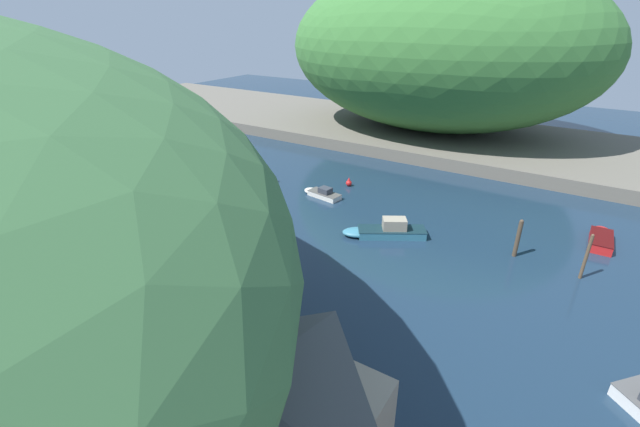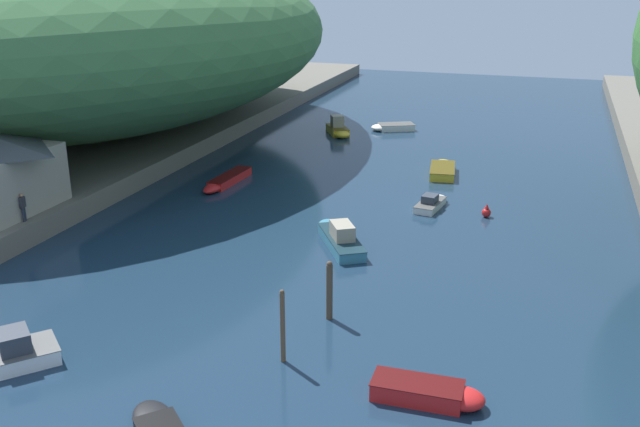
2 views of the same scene
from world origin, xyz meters
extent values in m
plane|color=#192D42|center=(0.00, 30.00, 0.00)|extent=(130.00, 130.00, 0.00)
cube|color=#666056|center=(27.96, 30.00, 0.70)|extent=(22.00, 120.00, 1.40)
ellipsoid|color=#387033|center=(29.06, 30.53, 11.56)|extent=(28.65, 40.10, 20.32)
pyramid|color=#3D4247|center=(-21.45, 19.28, 5.69)|extent=(8.06, 7.64, 1.26)
cube|color=red|center=(7.08, 9.74, 0.35)|extent=(3.39, 1.52, 0.69)
ellipsoid|color=red|center=(8.76, 9.78, 0.35)|extent=(1.71, 1.41, 0.69)
cube|color=#450A0A|center=(7.08, 9.74, 0.71)|extent=(3.46, 1.55, 0.03)
cube|color=silver|center=(3.72, 31.91, 0.22)|extent=(1.74, 3.31, 0.45)
ellipsoid|color=silver|center=(3.95, 33.46, 0.22)|extent=(1.45, 1.74, 0.45)
cube|color=#504E4A|center=(3.72, 31.91, 0.46)|extent=(1.78, 3.37, 0.03)
cube|color=#333842|center=(3.70, 31.81, 0.72)|extent=(1.06, 1.22, 0.54)
cube|color=red|center=(-11.60, 33.29, 0.30)|extent=(1.43, 4.96, 0.60)
ellipsoid|color=red|center=(-11.73, 30.84, 0.30)|extent=(1.25, 2.51, 0.60)
cube|color=#450A0A|center=(-11.60, 33.29, 0.61)|extent=(1.46, 5.06, 0.03)
cube|color=teal|center=(0.03, 23.47, 0.30)|extent=(3.99, 5.16, 0.61)
ellipsoid|color=teal|center=(-1.29, 25.64, 0.30)|extent=(2.60, 2.95, 0.61)
cube|color=#132A33|center=(0.03, 23.47, 0.62)|extent=(4.07, 5.26, 0.03)
cube|color=#9E937F|center=(0.11, 23.33, 1.05)|extent=(1.87, 2.09, 0.89)
cube|color=gold|center=(3.24, 40.15, 0.32)|extent=(2.34, 4.28, 0.64)
ellipsoid|color=gold|center=(2.97, 42.17, 0.32)|extent=(1.98, 2.25, 0.64)
cube|color=#4C3E0E|center=(3.24, 40.15, 0.66)|extent=(2.39, 4.36, 0.03)
cube|color=gold|center=(-8.63, 51.29, 0.33)|extent=(3.09, 3.81, 0.66)
ellipsoid|color=gold|center=(-7.77, 49.77, 0.33)|extent=(2.16, 2.26, 0.66)
cube|color=#4C3E0E|center=(-8.63, 51.29, 0.68)|extent=(3.16, 3.89, 0.03)
cube|color=#9E937F|center=(-8.68, 51.38, 1.21)|extent=(1.56, 1.61, 1.09)
cube|color=silver|center=(-3.59, 54.62, 0.30)|extent=(3.82, 3.17, 0.60)
ellipsoid|color=silver|center=(-5.08, 53.87, 0.30)|extent=(2.29, 2.34, 0.60)
cube|color=#504E4A|center=(-3.59, 54.62, 0.61)|extent=(3.90, 3.23, 0.03)
cylinder|color=brown|center=(1.33, 10.68, 1.56)|extent=(0.21, 0.21, 3.12)
sphere|color=brown|center=(1.33, 10.68, 3.16)|extent=(0.19, 0.19, 0.19)
cylinder|color=#4C3D2D|center=(2.01, 14.86, 1.34)|extent=(0.30, 0.30, 2.68)
sphere|color=#4C3D2D|center=(2.01, 14.86, 2.74)|extent=(0.27, 0.27, 0.27)
sphere|color=red|center=(7.47, 31.37, 0.30)|extent=(0.59, 0.59, 0.59)
cone|color=red|center=(7.47, 31.37, 0.74)|extent=(0.30, 0.30, 0.30)
cylinder|color=#282D3D|center=(-17.58, 18.18, 1.82)|extent=(0.13, 0.13, 0.85)
cylinder|color=#282D3D|center=(-17.62, 18.35, 1.82)|extent=(0.13, 0.13, 0.85)
cube|color=#2D2D33|center=(-17.60, 18.26, 2.56)|extent=(0.30, 0.42, 0.62)
sphere|color=#9E7051|center=(-17.60, 18.26, 2.98)|extent=(0.22, 0.22, 0.22)
camera|label=1|loc=(-27.62, 12.47, 15.85)|focal=24.00mm
camera|label=2|loc=(10.79, -13.28, 15.52)|focal=40.00mm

